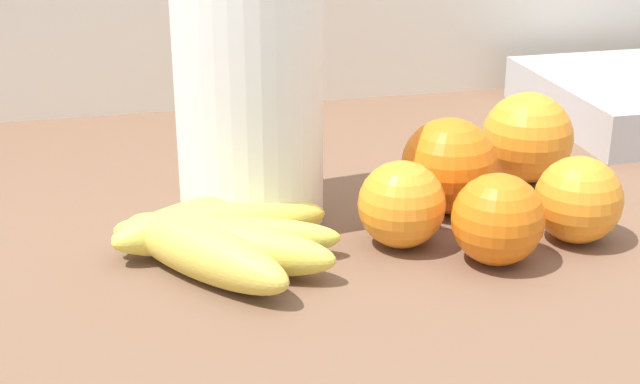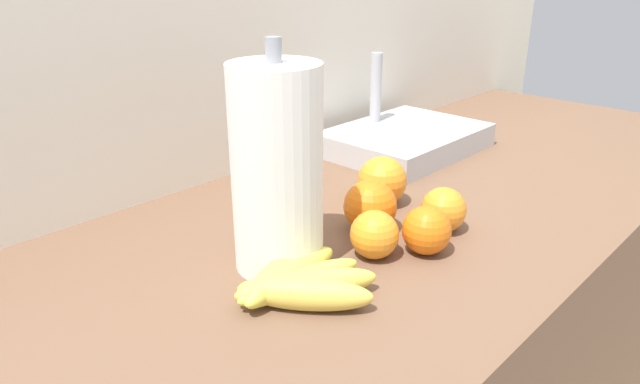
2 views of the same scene
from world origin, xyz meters
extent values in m
cube|color=silver|center=(0.00, 0.35, 0.65)|extent=(2.26, 0.06, 1.30)
ellipsoid|color=#E0C44C|center=(-0.33, -0.10, 0.94)|extent=(0.13, 0.15, 0.04)
ellipsoid|color=#E5D14C|center=(-0.32, -0.09, 0.94)|extent=(0.17, 0.12, 0.04)
ellipsoid|color=#D6D24C|center=(-0.31, -0.07, 0.94)|extent=(0.17, 0.07, 0.03)
ellipsoid|color=#E3CC4C|center=(-0.31, -0.06, 0.94)|extent=(0.17, 0.06, 0.04)
ellipsoid|color=#E1D54C|center=(-0.31, -0.04, 0.94)|extent=(0.18, 0.09, 0.04)
sphere|color=orange|center=(-0.02, 0.03, 0.96)|extent=(0.08, 0.08, 0.08)
sphere|color=orange|center=(-0.18, -0.08, 0.96)|extent=(0.07, 0.07, 0.07)
sphere|color=orange|center=(-0.04, -0.10, 0.96)|extent=(0.07, 0.07, 0.07)
sphere|color=orange|center=(-0.12, -0.02, 0.96)|extent=(0.08, 0.08, 0.08)
sphere|color=orange|center=(-0.12, -0.13, 0.96)|extent=(0.07, 0.07, 0.07)
cylinder|color=white|center=(-0.28, 0.00, 1.06)|extent=(0.12, 0.12, 0.27)
cylinder|color=gray|center=(-0.28, 0.00, 1.07)|extent=(0.02, 0.02, 0.30)
cube|color=#B7BABF|center=(0.24, 0.16, 0.95)|extent=(0.33, 0.24, 0.05)
cylinder|color=#B2B2B7|center=(0.24, 0.25, 1.04)|extent=(0.02, 0.02, 0.15)
camera|label=1|loc=(-0.39, -0.70, 1.23)|focal=52.29mm
camera|label=2|loc=(-0.74, -0.51, 1.31)|focal=32.35mm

